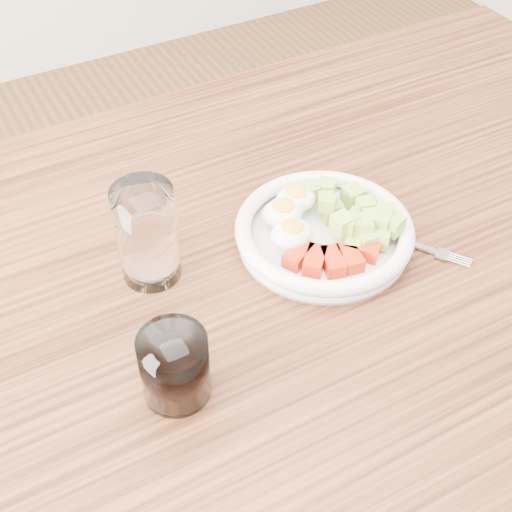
% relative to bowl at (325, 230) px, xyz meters
% --- Properties ---
extents(dining_table, '(1.50, 0.90, 0.77)m').
position_rel_bowl_xyz_m(dining_table, '(-0.10, -0.02, -0.12)').
color(dining_table, brown).
rests_on(dining_table, ground).
extents(bowl, '(0.23, 0.23, 0.06)m').
position_rel_bowl_xyz_m(bowl, '(0.00, 0.00, 0.00)').
color(bowl, white).
rests_on(bowl, dining_table).
extents(fork, '(0.11, 0.15, 0.01)m').
position_rel_bowl_xyz_m(fork, '(0.08, -0.04, -0.02)').
color(fork, black).
rests_on(fork, dining_table).
extents(water_glass, '(0.07, 0.07, 0.13)m').
position_rel_bowl_xyz_m(water_glass, '(-0.22, 0.06, 0.04)').
color(water_glass, white).
rests_on(water_glass, dining_table).
extents(coffee_glass, '(0.07, 0.07, 0.08)m').
position_rel_bowl_xyz_m(coffee_glass, '(-0.26, -0.12, 0.02)').
color(coffee_glass, white).
rests_on(coffee_glass, dining_table).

